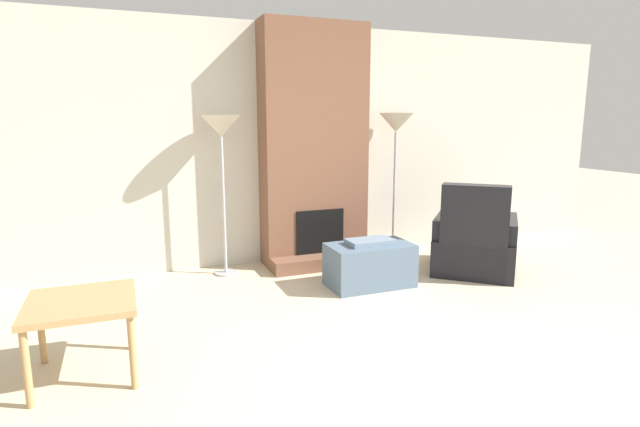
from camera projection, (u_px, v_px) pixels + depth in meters
ground_plane at (495, 393)px, 2.95m from camera, size 24.00×24.00×0.00m
wall_back at (307, 145)px, 5.64m from camera, size 8.35×0.06×2.60m
fireplace at (314, 151)px, 5.45m from camera, size 1.16×0.62×2.60m
ottoman at (370, 264)px, 4.81m from camera, size 0.81×0.46×0.46m
armchair at (474, 246)px, 5.22m from camera, size 1.20×1.20×0.96m
side_table at (82, 309)px, 3.08m from camera, size 0.63×0.64×0.50m
floor_lamp_left at (221, 133)px, 4.94m from camera, size 0.39×0.39×1.63m
floor_lamp_right at (396, 129)px, 5.66m from camera, size 0.39×0.39×1.66m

